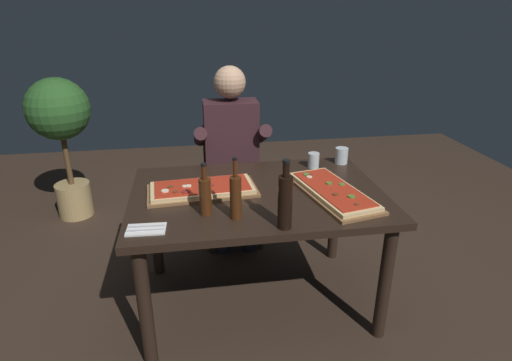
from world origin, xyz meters
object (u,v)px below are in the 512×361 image
at_px(tumbler_near_camera, 314,160).
at_px(diner_chair, 231,177).
at_px(pizza_rectangular_left, 332,191).
at_px(oil_bottle_amber, 236,196).
at_px(dining_table, 257,207).
at_px(tumbler_far_side, 341,157).
at_px(potted_plant_corner, 61,125).
at_px(vinegar_bottle_green, 285,201).
at_px(wine_bottle_dark, 205,195).
at_px(seated_diner, 232,150).
at_px(pizza_rectangular_front, 202,189).

relative_size(tumbler_near_camera, diner_chair, 0.11).
xyz_separation_m(pizza_rectangular_left, oil_bottle_amber, (-0.56, -0.19, 0.10)).
distance_m(dining_table, diner_chair, 0.87).
relative_size(tumbler_far_side, potted_plant_corner, 0.09).
xyz_separation_m(vinegar_bottle_green, tumbler_far_side, (0.56, 0.78, -0.09)).
distance_m(pizza_rectangular_left, tumbler_far_side, 0.52).
xyz_separation_m(dining_table, diner_chair, (-0.06, 0.86, -0.16)).
bearing_deg(potted_plant_corner, diner_chair, -21.90).
relative_size(wine_bottle_dark, tumbler_far_side, 2.59).
bearing_deg(oil_bottle_amber, pizza_rectangular_left, 18.51).
distance_m(tumbler_far_side, diner_chair, 0.89).
distance_m(oil_bottle_amber, seated_diner, 1.03).
relative_size(wine_bottle_dark, vinegar_bottle_green, 0.80).
relative_size(pizza_rectangular_left, oil_bottle_amber, 2.15).
xyz_separation_m(diner_chair, seated_diner, (0.00, -0.12, 0.26)).
distance_m(pizza_rectangular_front, wine_bottle_dark, 0.28).
distance_m(wine_bottle_dark, oil_bottle_amber, 0.16).
height_order(tumbler_near_camera, tumbler_far_side, tumbler_far_side).
bearing_deg(seated_diner, diner_chair, 90.00).
distance_m(pizza_rectangular_front, vinegar_bottle_green, 0.60).
relative_size(vinegar_bottle_green, tumbler_near_camera, 3.55).
bearing_deg(dining_table, pizza_rectangular_left, -13.78).
xyz_separation_m(tumbler_far_side, potted_plant_corner, (-2.00, 1.01, 0.02)).
height_order(pizza_rectangular_front, wine_bottle_dark, wine_bottle_dark).
bearing_deg(tumbler_far_side, oil_bottle_amber, -139.74).
distance_m(wine_bottle_dark, vinegar_bottle_green, 0.41).
relative_size(pizza_rectangular_front, potted_plant_corner, 0.52).
bearing_deg(potted_plant_corner, vinegar_bottle_green, -51.26).
bearing_deg(vinegar_bottle_green, tumbler_near_camera, 64.25).
bearing_deg(seated_diner, oil_bottle_amber, -94.95).
bearing_deg(potted_plant_corner, seated_diner, -26.25).
height_order(pizza_rectangular_left, wine_bottle_dark, wine_bottle_dark).
bearing_deg(potted_plant_corner, pizza_rectangular_front, -51.10).
bearing_deg(tumbler_far_side, diner_chair, 144.75).
distance_m(pizza_rectangular_front, diner_chair, 0.88).
xyz_separation_m(dining_table, oil_bottle_amber, (-0.15, -0.28, 0.21)).
bearing_deg(dining_table, oil_bottle_amber, -118.25).
height_order(oil_bottle_amber, seated_diner, seated_diner).
distance_m(oil_bottle_amber, tumbler_far_side, 1.02).
bearing_deg(seated_diner, potted_plant_corner, 153.75).
height_order(pizza_rectangular_left, tumbler_near_camera, tumbler_near_camera).
bearing_deg(pizza_rectangular_left, dining_table, 166.22).
height_order(tumbler_near_camera, seated_diner, seated_diner).
height_order(dining_table, wine_bottle_dark, wine_bottle_dark).
xyz_separation_m(pizza_rectangular_left, seated_diner, (-0.47, 0.83, -0.02)).
relative_size(dining_table, pizza_rectangular_left, 2.07).
bearing_deg(seated_diner, pizza_rectangular_front, -109.22).
bearing_deg(potted_plant_corner, dining_table, -45.07).
distance_m(tumbler_near_camera, seated_diner, 0.63).
bearing_deg(diner_chair, potted_plant_corner, 158.10).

